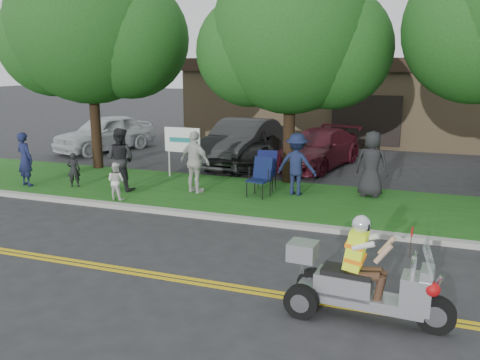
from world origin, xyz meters
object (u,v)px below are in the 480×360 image
(lawn_chair_a, at_px, (266,168))
(parked_car_right, at_px, (317,149))
(trike_scooter, at_px, (360,283))
(spectator_adult_mid, at_px, (120,159))
(spectator_adult_left, at_px, (25,159))
(spectator_adult_right, at_px, (195,162))
(parked_car_mid, at_px, (245,145))
(parked_car_far_left, at_px, (105,133))
(parked_car_left, at_px, (242,142))
(lawn_chair_b, at_px, (261,175))

(lawn_chair_a, bearing_deg, parked_car_right, 75.34)
(trike_scooter, bearing_deg, lawn_chair_a, 121.34)
(spectator_adult_mid, bearing_deg, spectator_adult_left, 11.01)
(spectator_adult_right, distance_m, parked_car_mid, 4.88)
(parked_car_right, bearing_deg, parked_car_far_left, -168.82)
(trike_scooter, xyz_separation_m, parked_car_far_left, (-12.37, 11.45, 0.21))
(lawn_chair_a, relative_size, spectator_adult_left, 0.70)
(parked_car_left, bearing_deg, spectator_adult_right, -83.03)
(spectator_adult_mid, height_order, parked_car_far_left, spectator_adult_mid)
(lawn_chair_a, bearing_deg, spectator_adult_mid, -164.50)
(spectator_adult_mid, distance_m, parked_car_right, 7.49)
(lawn_chair_a, height_order, spectator_adult_right, spectator_adult_right)
(spectator_adult_mid, bearing_deg, parked_car_far_left, -50.97)
(parked_car_far_left, bearing_deg, lawn_chair_b, -13.56)
(lawn_chair_a, relative_size, parked_car_left, 0.22)
(lawn_chair_a, relative_size, parked_car_right, 0.24)
(spectator_adult_mid, relative_size, spectator_adult_right, 1.03)
(spectator_adult_right, relative_size, parked_car_mid, 0.33)
(parked_car_left, relative_size, parked_car_right, 1.08)
(spectator_adult_mid, bearing_deg, parked_car_mid, -109.22)
(lawn_chair_a, xyz_separation_m, parked_car_right, (0.67, 4.28, -0.06))
(parked_car_far_left, xyz_separation_m, parked_car_mid, (6.76, -0.80, -0.04))
(spectator_adult_left, relative_size, parked_car_mid, 0.31)
(spectator_adult_left, relative_size, spectator_adult_right, 0.92)
(spectator_adult_mid, bearing_deg, lawn_chair_a, -157.47)
(lawn_chair_a, bearing_deg, spectator_adult_right, -154.93)
(spectator_adult_left, height_order, parked_car_mid, spectator_adult_left)
(trike_scooter, relative_size, spectator_adult_right, 1.39)
(lawn_chair_a, relative_size, parked_car_far_left, 0.25)
(spectator_adult_mid, relative_size, parked_car_mid, 0.34)
(spectator_adult_right, distance_m, parked_car_right, 5.92)
(lawn_chair_b, relative_size, parked_car_mid, 0.20)
(trike_scooter, relative_size, parked_car_far_left, 0.54)
(spectator_adult_right, height_order, parked_car_right, spectator_adult_right)
(parked_car_mid, relative_size, parked_car_right, 1.13)
(lawn_chair_a, xyz_separation_m, spectator_adult_left, (-7.05, -2.08, 0.18))
(lawn_chair_a, distance_m, spectator_adult_left, 7.35)
(spectator_adult_left, bearing_deg, parked_car_mid, -115.49)
(lawn_chair_b, relative_size, parked_car_far_left, 0.24)
(parked_car_left, bearing_deg, lawn_chair_a, -57.50)
(trike_scooter, distance_m, spectator_adult_mid, 9.28)
(spectator_adult_mid, bearing_deg, parked_car_left, -108.03)
(trike_scooter, bearing_deg, spectator_adult_right, 136.78)
(spectator_adult_mid, xyz_separation_m, spectator_adult_right, (2.20, 0.48, -0.02))
(parked_car_left, bearing_deg, parked_car_far_left, 176.55)
(lawn_chair_a, bearing_deg, trike_scooter, -68.11)
(lawn_chair_a, xyz_separation_m, spectator_adult_mid, (-4.01, -1.56, 0.28))
(trike_scooter, bearing_deg, spectator_adult_mid, 148.79)
(parked_car_mid, bearing_deg, parked_car_left, 158.00)
(trike_scooter, distance_m, parked_car_far_left, 16.86)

